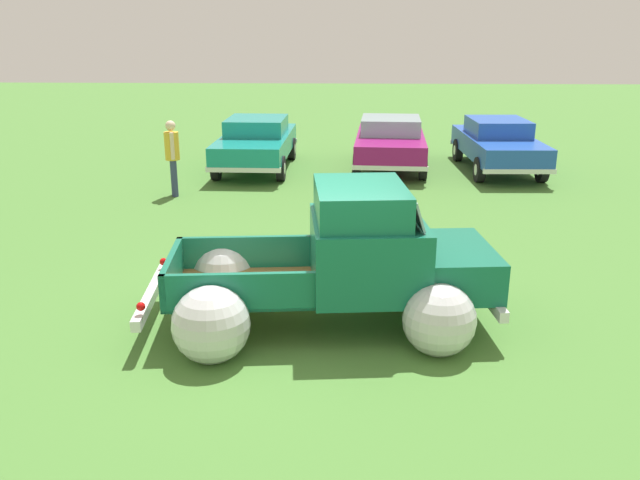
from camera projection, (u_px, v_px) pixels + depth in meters
ground_plane at (318, 322)px, 8.90m from camera, size 80.00×80.00×0.00m
vintage_pickup_truck at (347, 270)px, 8.68m from camera, size 4.77×3.09×1.96m
show_car_0 at (256, 141)px, 18.34m from camera, size 2.00×4.65×1.43m
show_car_1 at (390, 141)px, 18.41m from camera, size 2.21×4.46×1.43m
show_car_2 at (498, 143)px, 18.11m from camera, size 1.95×4.53×1.43m
spectator_0 at (172, 153)px, 15.28m from camera, size 0.43×0.53×1.80m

